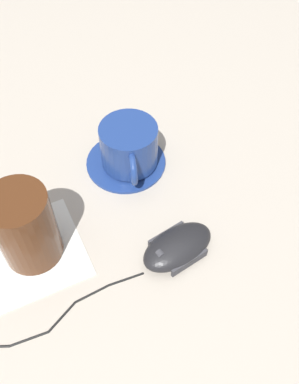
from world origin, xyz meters
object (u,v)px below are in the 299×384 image
saucer (126,161)px  computer_mouse (177,247)px  drinking_glass (25,227)px  coffee_cup (129,146)px

saucer → computer_mouse: 0.18m
computer_mouse → drinking_glass: bearing=128.2°
saucer → coffee_cup: bearing=-78.5°
saucer → coffee_cup: (0.00, -0.01, 0.04)m
computer_mouse → drinking_glass: drinking_glass is taller
coffee_cup → computer_mouse: size_ratio=0.88×
saucer → computer_mouse: bearing=-116.3°
drinking_glass → saucer: bearing=2.2°
saucer → drinking_glass: (-0.20, -0.01, 0.06)m
saucer → drinking_glass: drinking_glass is taller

